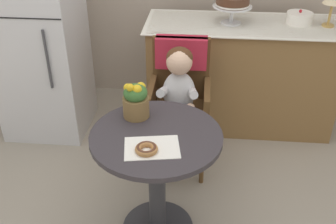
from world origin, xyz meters
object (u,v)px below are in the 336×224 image
object	(u,v)px
cafe_table	(157,165)
refrigerator	(38,32)
wicker_chair	(180,84)
tiered_cake_stand	(233,0)
flower_vase	(136,100)
round_layer_cake	(299,18)
donut_front	(146,149)
seated_child	(179,90)

from	to	relation	value
cafe_table	refrigerator	world-z (taller)	refrigerator
wicker_chair	tiered_cake_stand	world-z (taller)	tiered_cake_stand
flower_vase	round_layer_cake	distance (m)	1.61
donut_front	round_layer_cake	bearing A→B (deg)	56.58
donut_front	flower_vase	distance (m)	0.36
flower_vase	tiered_cake_stand	size ratio (longest dim) A/B	0.74
seated_child	round_layer_cake	bearing A→B (deg)	41.05
flower_vase	tiered_cake_stand	bearing A→B (deg)	63.11
seated_child	tiered_cake_stand	size ratio (longest dim) A/B	2.42
wicker_chair	tiered_cake_stand	bearing A→B (deg)	51.66
refrigerator	seated_child	bearing A→B (deg)	-24.75
cafe_table	round_layer_cake	bearing A→B (deg)	54.44
refrigerator	cafe_table	bearing A→B (deg)	-46.33
flower_vase	refrigerator	size ratio (longest dim) A/B	0.13
flower_vase	donut_front	bearing A→B (deg)	-72.62
seated_child	round_layer_cake	world-z (taller)	round_layer_cake
seated_child	round_layer_cake	xyz separation A→B (m)	(0.88, 0.77, 0.27)
flower_vase	refrigerator	world-z (taller)	refrigerator
donut_front	round_layer_cake	xyz separation A→B (m)	(0.99, 1.50, 0.20)
seated_child	donut_front	distance (m)	0.75
cafe_table	refrigerator	distance (m)	1.56
cafe_table	flower_vase	xyz separation A→B (m)	(-0.13, 0.17, 0.32)
donut_front	cafe_table	bearing A→B (deg)	79.19
seated_child	wicker_chair	bearing A→B (deg)	90.00
donut_front	refrigerator	distance (m)	1.62
wicker_chair	seated_child	bearing A→B (deg)	-96.16
wicker_chair	refrigerator	size ratio (longest dim) A/B	0.56
wicker_chair	cafe_table	bearing A→B (deg)	-102.46
donut_front	wicker_chair	bearing A→B (deg)	82.90
tiered_cake_stand	flower_vase	bearing A→B (deg)	-116.89
wicker_chair	flower_vase	distance (m)	0.63
wicker_chair	tiered_cake_stand	size ratio (longest dim) A/B	3.18
donut_front	refrigerator	size ratio (longest dim) A/B	0.07
donut_front	tiered_cake_stand	bearing A→B (deg)	72.24
wicker_chair	donut_front	bearing A→B (deg)	-103.26
cafe_table	flower_vase	distance (m)	0.39
flower_vase	seated_child	bearing A→B (deg)	62.02
wicker_chair	seated_child	distance (m)	0.16
cafe_table	seated_child	xyz separation A→B (m)	(0.08, 0.58, 0.17)
donut_front	flower_vase	bearing A→B (deg)	107.38
round_layer_cake	refrigerator	bearing A→B (deg)	-173.03
seated_child	refrigerator	size ratio (longest dim) A/B	0.43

